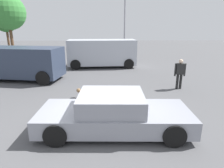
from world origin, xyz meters
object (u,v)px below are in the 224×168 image
suv_dark (23,62)px  pedestrian (180,72)px  dog (81,92)px  light_post_near (125,13)px  sedan_foreground (114,114)px  van_white (102,52)px

suv_dark → pedestrian: suv_dark is taller
dog → suv_dark: suv_dark is taller
suv_dark → pedestrian: 8.96m
suv_dark → pedestrian: bearing=-3.5°
pedestrian → light_post_near: light_post_near is taller
sedan_foreground → van_white: van_white is taller
pedestrian → suv_dark: bearing=79.8°
sedan_foreground → van_white: bearing=95.3°
van_white → light_post_near: bearing=-130.7°
dog → light_post_near: 10.81m
van_white → pedestrian: van_white is taller
dog → light_post_near: (2.86, 9.64, 3.97)m
dog → suv_dark: size_ratio=0.10×
van_white → pedestrian: bearing=122.2°
suv_dark → sedan_foreground: bearing=-40.0°
dog → van_white: size_ratio=0.10×
sedan_foreground → suv_dark: suv_dark is taller
van_white → suv_dark: bearing=36.2°
van_white → light_post_near: (2.03, 2.59, 3.09)m
dog → pedestrian: 5.06m
van_white → light_post_near: 4.51m
sedan_foreground → light_post_near: 13.09m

